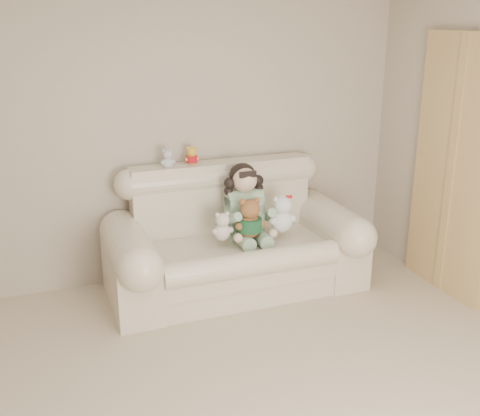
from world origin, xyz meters
name	(u,v)px	position (x,y,z in m)	size (l,w,h in m)	color
wall_back	(149,131)	(0.00, 2.50, 1.30)	(4.50, 4.50, 0.00)	#B3A28E
sofa	(236,232)	(0.58, 2.00, 0.52)	(2.10, 0.95, 1.03)	beige
door_panel	(454,168)	(2.22, 1.40, 1.05)	(0.06, 0.90, 2.10)	#A37246
seated_child	(244,201)	(0.68, 2.08, 0.74)	(0.39, 0.48, 0.65)	#2D7032
brown_teddy	(250,214)	(0.65, 1.86, 0.70)	(0.25, 0.19, 0.39)	brown
white_cat	(282,210)	(0.95, 1.90, 0.69)	(0.24, 0.19, 0.38)	white
cream_teddy	(222,224)	(0.43, 1.89, 0.64)	(0.18, 0.14, 0.28)	silver
yellow_mini_bear	(191,154)	(0.32, 2.38, 1.11)	(0.12, 0.09, 0.19)	yellow
grey_mini_plush	(168,157)	(0.11, 2.34, 1.11)	(0.13, 0.10, 0.20)	silver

